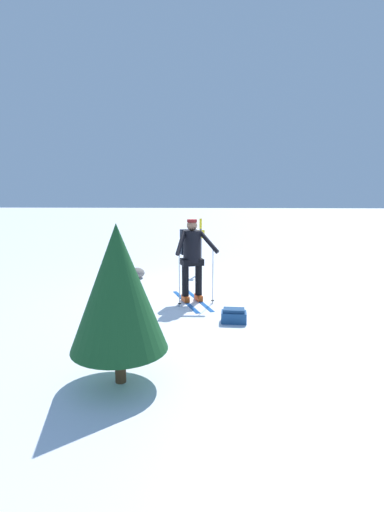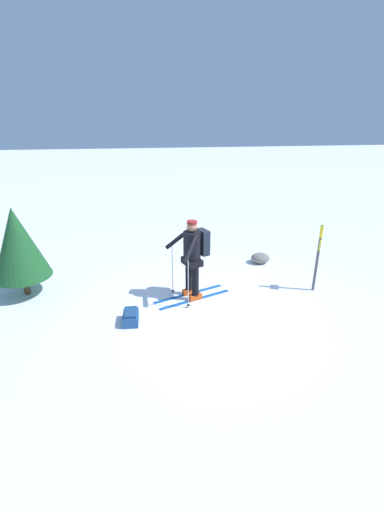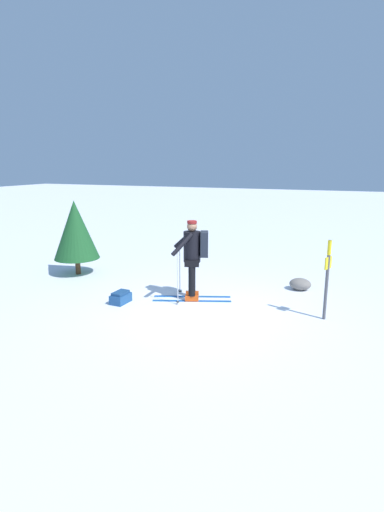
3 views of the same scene
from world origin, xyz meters
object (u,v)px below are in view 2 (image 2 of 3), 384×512
Objects in this scene: dropped_backpack at (131,317)px; trail_marker at (318,252)px; skier at (193,254)px; rock_boulder at (260,258)px; pine_tree at (18,243)px.

dropped_backpack is 4.40m from trail_marker.
dropped_backpack is at bearing -148.72° from skier.
dropped_backpack is 0.92× the size of rock_boulder.
skier is 1.13× the size of trail_marker.
rock_boulder is at bearing 8.39° from pine_tree.
skier is at bearing 177.39° from trail_marker.
trail_marker is 2.05m from rock_boulder.
dropped_backpack is 0.23× the size of pine_tree.
trail_marker is at bearing -7.51° from pine_tree.
pine_tree is (-2.38, 1.59, 1.13)m from dropped_backpack.
trail_marker is 3.08× the size of rock_boulder.
skier is 1.88m from dropped_backpack.
trail_marker is at bearing -2.61° from skier.
pine_tree reaches higher than rock_boulder.
trail_marker is at bearing 9.56° from dropped_backpack.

